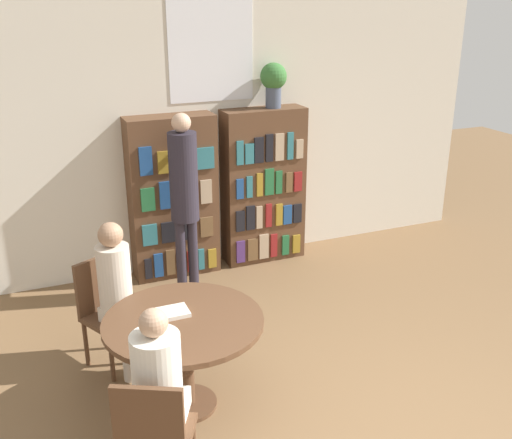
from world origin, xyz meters
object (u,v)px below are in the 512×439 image
(flower_vase, at_px, (273,81))
(librarian_standing, at_px, (184,188))
(bookshelf_left, at_px, (173,198))
(reading_table, at_px, (184,335))
(seated_reader_left, at_px, (119,290))
(bookshelf_right, at_px, (263,186))
(seated_reader_right, at_px, (160,385))
(chair_near_camera, at_px, (155,435))
(chair_left_side, at_px, (107,307))

(flower_vase, bearing_deg, librarian_standing, -156.40)
(bookshelf_left, relative_size, reading_table, 1.51)
(flower_vase, relative_size, seated_reader_left, 0.37)
(bookshelf_right, distance_m, seated_reader_right, 3.45)
(bookshelf_left, xyz_separation_m, bookshelf_right, (1.03, -0.00, -0.00))
(chair_near_camera, xyz_separation_m, seated_reader_left, (0.09, 1.45, 0.21))
(reading_table, xyz_separation_m, chair_near_camera, (-0.41, -0.80, -0.10))
(bookshelf_right, bearing_deg, bookshelf_left, 179.99)
(flower_vase, xyz_separation_m, chair_left_side, (-2.10, -1.43, -1.50))
(flower_vase, distance_m, seated_reader_left, 2.87)
(flower_vase, xyz_separation_m, reading_table, (-1.69, -2.23, -1.40))
(librarian_standing, bearing_deg, bookshelf_left, 87.83)
(chair_left_side, bearing_deg, reading_table, 90.00)
(flower_vase, relative_size, seated_reader_right, 0.38)
(flower_vase, height_order, seated_reader_right, flower_vase)
(seated_reader_right, height_order, librarian_standing, librarian_standing)
(bookshelf_right, bearing_deg, seated_reader_left, -140.25)
(chair_left_side, relative_size, seated_reader_right, 0.73)
(flower_vase, height_order, chair_near_camera, flower_vase)
(flower_vase, relative_size, librarian_standing, 0.26)
(bookshelf_left, relative_size, seated_reader_right, 1.39)
(bookshelf_left, distance_m, librarian_standing, 0.56)
(chair_left_side, xyz_separation_m, seated_reader_right, (0.07, -1.45, 0.21))
(bookshelf_left, xyz_separation_m, chair_near_camera, (-0.96, -3.03, -0.35))
(seated_reader_left, bearing_deg, librarian_standing, -155.17)
(bookshelf_left, relative_size, flower_vase, 3.65)
(bookshelf_right, xyz_separation_m, chair_left_side, (-1.98, -1.42, -0.35))
(bookshelf_right, relative_size, flower_vase, 3.65)
(seated_reader_left, height_order, librarian_standing, librarian_standing)
(seated_reader_right, distance_m, librarian_standing, 2.56)
(chair_left_side, relative_size, seated_reader_left, 0.71)
(chair_near_camera, bearing_deg, librarian_standing, 96.76)
(chair_near_camera, relative_size, seated_reader_right, 0.73)
(bookshelf_left, distance_m, seated_reader_right, 3.01)
(chair_left_side, distance_m, librarian_standing, 1.45)
(seated_reader_left, xyz_separation_m, seated_reader_right, (-0.01, -1.29, -0.01))
(flower_vase, bearing_deg, seated_reader_left, -141.76)
(chair_near_camera, bearing_deg, seated_reader_right, 90.00)
(bookshelf_left, height_order, seated_reader_right, bookshelf_left)
(flower_vase, distance_m, chair_near_camera, 3.98)
(bookshelf_right, distance_m, chair_near_camera, 3.64)
(seated_reader_left, xyz_separation_m, librarian_standing, (0.86, 1.08, 0.40))
(bookshelf_right, bearing_deg, librarian_standing, -154.40)
(bookshelf_right, bearing_deg, flower_vase, 2.43)
(reading_table, height_order, chair_near_camera, chair_near_camera)
(bookshelf_left, relative_size, librarian_standing, 0.94)
(reading_table, bearing_deg, seated_reader_left, 116.77)
(bookshelf_left, height_order, reading_table, bookshelf_left)
(reading_table, xyz_separation_m, chair_left_side, (-0.41, 0.81, -0.10))
(flower_vase, bearing_deg, chair_left_side, -145.76)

